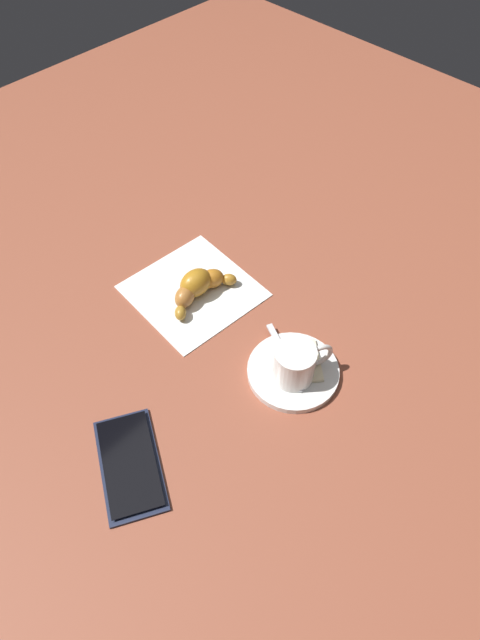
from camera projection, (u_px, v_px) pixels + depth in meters
ground_plane at (241, 344)px, 0.81m from camera, size 1.80×1.80×0.00m
saucer at (293, 371)px, 0.77m from camera, size 0.13×0.13×0.01m
espresso_cup at (296, 363)px, 0.74m from camera, size 0.06×0.08×0.06m
teaspoon at (292, 367)px, 0.77m from camera, size 0.12×0.06×0.01m
sugar_packet at (313, 360)px, 0.77m from camera, size 0.07×0.06×0.01m
napkin at (193, 290)px, 0.87m from camera, size 0.19×0.19×0.00m
croissant at (198, 286)px, 0.85m from camera, size 0.06×0.13×0.04m
cell_phone at (130, 464)px, 0.69m from camera, size 0.16×0.13×0.01m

